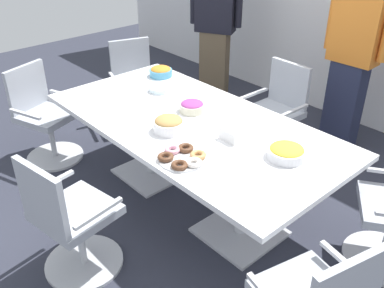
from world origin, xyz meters
TOP-DOWN VIEW (x-y plane):
  - ground_plane at (0.00, 0.00)m, footprint 10.00×10.00m
  - conference_table at (0.00, 0.00)m, footprint 2.40×1.20m
  - office_chair_2 at (-0.04, 1.10)m, footprint 0.56×0.56m
  - office_chair_3 at (-1.50, 0.52)m, footprint 0.68×0.68m
  - office_chair_4 at (-1.46, -0.56)m, footprint 0.69×0.69m
  - office_chair_5 at (0.05, -1.10)m, footprint 0.62×0.62m
  - person_standing_0 at (-1.33, 1.55)m, footprint 0.58×0.40m
  - person_standing_1 at (0.31, 1.72)m, footprint 0.61×0.24m
  - snack_bowl_candy_mix at (-0.13, 0.12)m, footprint 0.20×0.20m
  - snack_bowl_chips_orange at (-0.90, 0.41)m, footprint 0.22×0.22m
  - snack_bowl_cookies at (-0.00, -0.23)m, footprint 0.23×0.23m
  - snack_bowl_chips_yellow at (0.80, 0.11)m, footprint 0.25×0.25m
  - donut_platter at (0.37, -0.41)m, footprint 0.32×0.31m
  - plate_stack at (-0.62, 0.18)m, footprint 0.19×0.19m
  - napkin_pile at (0.40, 0.04)m, footprint 0.15×0.15m

SIDE VIEW (x-z plane):
  - ground_plane at x=0.00m, z-range -0.01..0.00m
  - office_chair_2 at x=-0.04m, z-range -0.05..0.86m
  - office_chair_3 at x=-1.50m, z-range -0.05..0.86m
  - office_chair_4 at x=-1.46m, z-range -0.05..0.86m
  - office_chair_5 at x=0.05m, z-range -0.05..0.86m
  - conference_table at x=0.00m, z-range 0.25..1.00m
  - donut_platter at x=0.37m, z-range 0.75..0.79m
  - plate_stack at x=-0.62m, z-range 0.75..0.79m
  - napkin_pile at x=0.40m, z-range 0.75..0.84m
  - snack_bowl_candy_mix at x=-0.13m, z-range 0.75..0.84m
  - snack_bowl_chips_yellow at x=0.80m, z-range 0.75..0.84m
  - snack_bowl_chips_orange at x=-0.90m, z-range 0.75..0.85m
  - snack_bowl_cookies at x=0.00m, z-range 0.75..0.87m
  - person_standing_0 at x=-1.33m, z-range 0.05..1.89m
  - person_standing_1 at x=0.31m, z-range 0.05..1.94m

